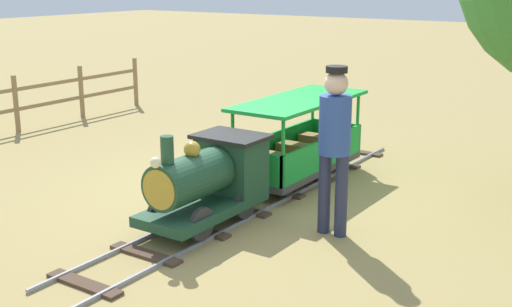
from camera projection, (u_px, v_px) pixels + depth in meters
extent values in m
plane|color=#A38C51|center=(261.00, 199.00, 7.39)|extent=(60.00, 60.00, 0.00)
cube|color=gray|center=(277.00, 204.00, 7.18)|extent=(0.03, 5.70, 0.04)
cube|color=gray|center=(238.00, 195.00, 7.46)|extent=(0.03, 5.70, 0.04)
cube|color=#4C3828|center=(356.00, 152.00, 9.32)|extent=(0.76, 0.14, 0.03)
cube|color=#4C3828|center=(333.00, 163.00, 8.75)|extent=(0.76, 0.14, 0.03)
cube|color=#4C3828|center=(306.00, 176.00, 8.18)|extent=(0.76, 0.14, 0.03)
cube|color=#4C3828|center=(275.00, 191.00, 7.61)|extent=(0.76, 0.14, 0.03)
cube|color=#4C3828|center=(239.00, 209.00, 7.04)|extent=(0.76, 0.14, 0.03)
cube|color=#4C3828|center=(196.00, 229.00, 6.47)|extent=(0.76, 0.14, 0.03)
cube|color=#4C3828|center=(146.00, 254.00, 5.90)|extent=(0.76, 0.14, 0.03)
cube|color=#4C3828|center=(84.00, 284.00, 5.32)|extent=(0.76, 0.14, 0.03)
cube|color=#1E472D|center=(203.00, 207.00, 6.51)|extent=(0.64, 1.40, 0.10)
cylinder|color=#1E472D|center=(189.00, 178.00, 6.26)|extent=(0.44, 0.85, 0.44)
cylinder|color=#B7932D|center=(159.00, 190.00, 5.92)|extent=(0.37, 0.02, 0.37)
cylinder|color=#1E472D|center=(167.00, 150.00, 5.93)|extent=(0.12, 0.12, 0.25)
sphere|color=#B7932D|center=(192.00, 149.00, 6.23)|extent=(0.16, 0.16, 0.16)
cube|color=#1E472D|center=(232.00, 164.00, 6.81)|extent=(0.64, 0.45, 0.55)
cube|color=black|center=(231.00, 136.00, 6.73)|extent=(0.72, 0.53, 0.04)
sphere|color=#F2EAB2|center=(156.00, 163.00, 5.83)|extent=(0.10, 0.10, 0.10)
cylinder|color=#2D2D2D|center=(202.00, 224.00, 6.09)|extent=(0.05, 0.32, 0.32)
cylinder|color=#2D2D2D|center=(160.00, 213.00, 6.37)|extent=(0.05, 0.32, 0.32)
cylinder|color=#2D2D2D|center=(245.00, 203.00, 6.65)|extent=(0.05, 0.32, 0.32)
cylinder|color=#2D2D2D|center=(205.00, 194.00, 6.93)|extent=(0.05, 0.32, 0.32)
cube|color=#3F3F3F|center=(299.00, 167.00, 8.00)|extent=(0.72, 1.90, 0.08)
cube|color=green|center=(324.00, 153.00, 7.76)|extent=(0.04, 1.90, 0.35)
cube|color=green|center=(275.00, 145.00, 8.12)|extent=(0.04, 1.90, 0.35)
cube|color=green|center=(256.00, 167.00, 7.20)|extent=(0.72, 0.04, 0.35)
cube|color=green|center=(335.00, 134.00, 8.69)|extent=(0.72, 0.04, 0.35)
cylinder|color=green|center=(283.00, 153.00, 6.99)|extent=(0.04, 0.04, 0.75)
cylinder|color=green|center=(233.00, 145.00, 7.35)|extent=(0.04, 0.04, 0.75)
cylinder|color=green|center=(357.00, 123.00, 8.43)|extent=(0.04, 0.04, 0.75)
cylinder|color=green|center=(312.00, 117.00, 8.79)|extent=(0.04, 0.04, 0.75)
cube|color=green|center=(300.00, 100.00, 7.79)|extent=(0.82, 2.00, 0.04)
cube|color=olive|center=(320.00, 145.00, 8.38)|extent=(0.56, 0.20, 0.24)
cube|color=olive|center=(299.00, 154.00, 7.96)|extent=(0.56, 0.20, 0.24)
cube|color=olive|center=(275.00, 164.00, 7.53)|extent=(0.56, 0.20, 0.24)
cylinder|color=#262626|center=(288.00, 186.00, 7.33)|extent=(0.04, 0.24, 0.24)
cylinder|color=#262626|center=(250.00, 178.00, 7.61)|extent=(0.04, 0.24, 0.24)
cylinder|color=#262626|center=(343.00, 159.00, 8.40)|extent=(0.04, 0.24, 0.24)
cylinder|color=#262626|center=(308.00, 153.00, 8.67)|extent=(0.04, 0.24, 0.24)
cylinder|color=#282D47|center=(341.00, 196.00, 6.25)|extent=(0.12, 0.12, 0.80)
cylinder|color=#282D47|center=(324.00, 193.00, 6.35)|extent=(0.12, 0.12, 0.80)
cylinder|color=#2D4C99|center=(335.00, 125.00, 6.12)|extent=(0.30, 0.30, 0.55)
sphere|color=beige|center=(336.00, 84.00, 6.02)|extent=(0.22, 0.22, 0.22)
cylinder|color=black|center=(337.00, 69.00, 5.99)|extent=(0.20, 0.20, 0.06)
cylinder|color=#93754C|center=(135.00, 82.00, 12.61)|extent=(0.08, 0.08, 0.90)
cylinder|color=#93754C|center=(81.00, 92.00, 11.54)|extent=(0.08, 0.08, 0.90)
cylinder|color=#93754C|center=(16.00, 104.00, 10.47)|extent=(0.08, 0.08, 0.90)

